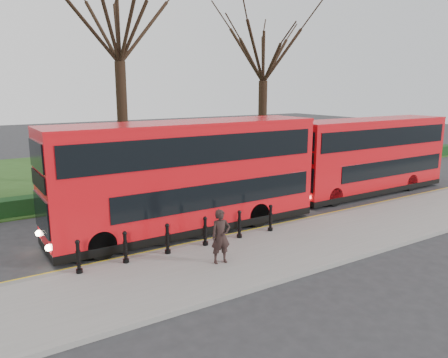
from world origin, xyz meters
TOP-DOWN VIEW (x-y plane):
  - ground at (0.00, 0.00)m, footprint 120.00×120.00m
  - pavement at (0.00, -3.00)m, footprint 60.00×4.00m
  - kerb at (0.00, -1.00)m, footprint 60.00×0.25m
  - grass_verge at (0.00, 15.00)m, footprint 60.00×18.00m
  - hedge at (0.00, 6.80)m, footprint 60.00×0.90m
  - yellow_line_outer at (0.00, -0.70)m, footprint 60.00×0.10m
  - yellow_line_inner at (0.00, -0.50)m, footprint 60.00×0.10m
  - tree_mid at (2.00, 10.00)m, footprint 8.21×8.21m
  - tree_right at (12.00, 10.00)m, footprint 7.09×7.09m
  - bollard_row at (0.05, -1.35)m, footprint 7.50×0.15m
  - bus_lead at (1.26, 0.82)m, footprint 10.94×2.51m
  - bus_rear at (12.50, 1.26)m, footprint 10.06×2.31m
  - pedestrian at (0.41, -2.98)m, footprint 0.70×0.53m

SIDE VIEW (x-z plane):
  - ground at x=0.00m, z-range 0.00..0.00m
  - yellow_line_outer at x=0.00m, z-range 0.00..0.01m
  - yellow_line_inner at x=0.00m, z-range 0.00..0.01m
  - grass_verge at x=0.00m, z-range 0.00..0.06m
  - pavement at x=0.00m, z-range 0.00..0.15m
  - kerb at x=0.00m, z-range -0.01..0.15m
  - hedge at x=0.00m, z-range 0.00..0.80m
  - bollard_row at x=0.05m, z-range 0.15..1.15m
  - pedestrian at x=0.41m, z-range 0.15..1.90m
  - bus_rear at x=12.50m, z-range 0.02..4.02m
  - bus_lead at x=1.26m, z-range 0.02..4.37m
  - tree_right at x=12.00m, z-range 2.51..13.59m
  - tree_mid at x=2.00m, z-range 2.92..15.74m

